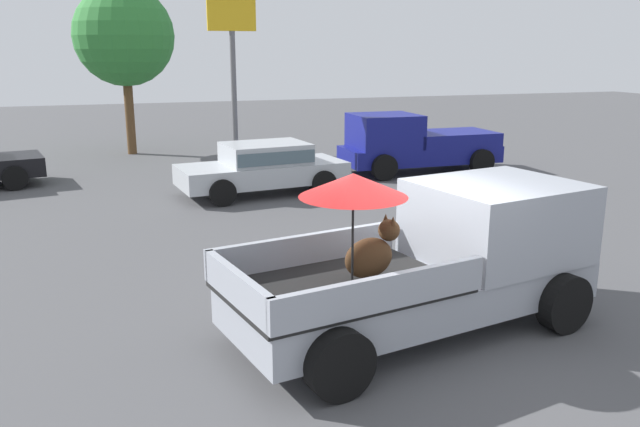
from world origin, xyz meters
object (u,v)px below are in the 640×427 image
(pickup_truck_main, at_px, (442,257))
(parked_sedan_near, at_px, (264,166))
(motel_sign, at_px, (233,53))
(pickup_truck_red, at_px, (414,144))

(pickup_truck_main, xyz_separation_m, parked_sedan_near, (-0.29, 8.86, -0.23))
(pickup_truck_main, xyz_separation_m, motel_sign, (-0.44, 11.76, 2.61))
(pickup_truck_main, bearing_deg, pickup_truck_red, 54.42)
(pickup_truck_main, relative_size, pickup_truck_red, 1.10)
(pickup_truck_red, height_order, motel_sign, motel_sign)
(pickup_truck_main, distance_m, pickup_truck_red, 11.46)
(pickup_truck_red, distance_m, motel_sign, 6.06)
(pickup_truck_main, relative_size, parked_sedan_near, 1.19)
(pickup_truck_red, xyz_separation_m, parked_sedan_near, (-5.10, -1.55, -0.13))
(pickup_truck_red, xyz_separation_m, motel_sign, (-5.25, 1.36, 2.71))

